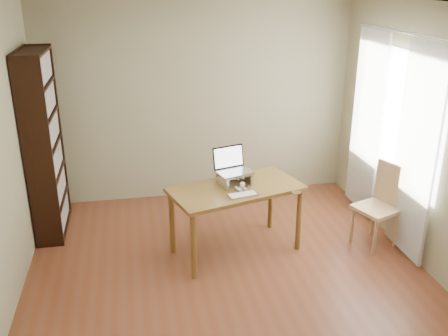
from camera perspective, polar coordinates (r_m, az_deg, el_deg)
The scene contains 10 objects.
room at distance 4.39m, azimuth 1.45°, elevation 0.96°, with size 4.04×4.54×2.64m.
bookshelf at distance 5.92m, azimuth -19.85°, elevation 2.51°, with size 0.30×0.90×2.10m.
curtains at distance 5.80m, azimuth 18.33°, elevation 3.57°, with size 0.03×1.90×2.25m.
desk at distance 5.25m, azimuth 1.39°, elevation -3.23°, with size 1.50×1.04×0.75m.
laptop_stand at distance 5.25m, azimuth 1.22°, elevation -1.05°, with size 0.32×0.25×0.13m.
laptop at distance 5.27m, azimuth 1.09°, elevation 0.33°, with size 0.41×0.39×0.25m.
keyboard at distance 5.01m, azimuth 2.14°, elevation -3.09°, with size 0.32×0.18×0.02m.
coaster at distance 5.13m, azimuth 8.24°, elevation -2.79°, with size 0.10×0.10×0.01m, color brown.
cat at distance 5.28m, azimuth 0.91°, elevation -1.08°, with size 0.26×0.49×0.16m.
chair at distance 5.71m, azimuth 17.72°, elevation -3.86°, with size 0.54×0.53×0.93m.
Camera 1 is at (-0.85, -4.01, 2.83)m, focal length 40.00 mm.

